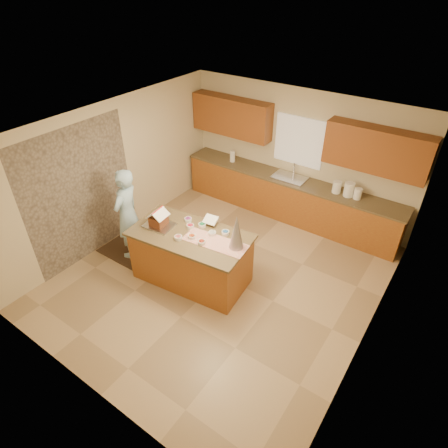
{
  "coord_description": "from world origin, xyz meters",
  "views": [
    {
      "loc": [
        2.91,
        -4.12,
        4.65
      ],
      "look_at": [
        -0.1,
        0.2,
        1.0
      ],
      "focal_mm": 30.43,
      "sensor_mm": 36.0,
      "label": 1
    }
  ],
  "objects": [
    {
      "name": "ceiling",
      "position": [
        0.0,
        0.0,
        2.7
      ],
      "size": [
        5.5,
        5.5,
        0.0
      ],
      "primitive_type": "plane",
      "color": "silver",
      "rests_on": "floor"
    },
    {
      "name": "window_curtain",
      "position": [
        0.0,
        2.72,
        1.65
      ],
      "size": [
        1.05,
        0.03,
        1.0
      ],
      "primitive_type": "cube",
      "color": "white",
      "rests_on": "wall_back"
    },
    {
      "name": "stone_accent",
      "position": [
        -2.48,
        -0.8,
        1.25
      ],
      "size": [
        0.0,
        2.5,
        2.5
      ],
      "primitive_type": "plane",
      "rotation": [
        1.57,
        0.0,
        1.57
      ],
      "color": "gray",
      "rests_on": "wall_left"
    },
    {
      "name": "floor",
      "position": [
        0.0,
        0.0,
        0.0
      ],
      "size": [
        5.5,
        5.5,
        0.0
      ],
      "primitive_type": "plane",
      "color": "tan",
      "rests_on": "ground"
    },
    {
      "name": "island_base",
      "position": [
        -0.42,
        -0.32,
        0.47
      ],
      "size": [
        2.0,
        1.16,
        0.93
      ],
      "primitive_type": "cube",
      "rotation": [
        0.0,
        0.0,
        0.11
      ],
      "color": "#96601F",
      "rests_on": "floor"
    },
    {
      "name": "gingerbread_house",
      "position": [
        -0.99,
        -0.44,
        1.11
      ],
      "size": [
        0.32,
        0.33,
        0.3
      ],
      "color": "maroon",
      "rests_on": "baking_tray"
    },
    {
      "name": "paper_towel",
      "position": [
        -1.43,
        2.45,
        1.05
      ],
      "size": [
        0.12,
        0.12,
        0.26
      ],
      "primitive_type": "cylinder",
      "color": "white",
      "rests_on": "back_counter_top"
    },
    {
      "name": "wall_front",
      "position": [
        0.0,
        -2.75,
        1.35
      ],
      "size": [
        5.5,
        5.5,
        0.0
      ],
      "primitive_type": "plane",
      "color": "beige",
      "rests_on": "floor"
    },
    {
      "name": "faucet",
      "position": [
        0.0,
        2.63,
        1.06
      ],
      "size": [
        0.03,
        0.03,
        0.28
      ],
      "primitive_type": "cylinder",
      "color": "silver",
      "rests_on": "back_counter_top"
    },
    {
      "name": "rug",
      "position": [
        -1.85,
        -0.42,
        0.01
      ],
      "size": [
        1.19,
        0.78,
        0.01
      ],
      "primitive_type": "cube",
      "color": "black",
      "rests_on": "floor"
    },
    {
      "name": "cookbook",
      "position": [
        -0.3,
        0.09,
        1.07
      ],
      "size": [
        0.25,
        0.21,
        0.1
      ],
      "primitive_type": "cube",
      "rotation": [
        -1.13,
        0.0,
        0.11
      ],
      "color": "white",
      "rests_on": "island_top"
    },
    {
      "name": "back_counter_base",
      "position": [
        0.0,
        2.45,
        0.44
      ],
      "size": [
        4.8,
        0.6,
        0.88
      ],
      "primitive_type": "cube",
      "color": "#96601F",
      "rests_on": "floor"
    },
    {
      "name": "boy",
      "position": [
        -1.8,
        -0.42,
        0.89
      ],
      "size": [
        0.57,
        0.73,
        1.76
      ],
      "primitive_type": "imported",
      "rotation": [
        0.0,
        0.0,
        -1.32
      ],
      "color": "#9BC3DC",
      "rests_on": "rug"
    },
    {
      "name": "tinsel_tree",
      "position": [
        0.4,
        -0.18,
        1.26
      ],
      "size": [
        0.26,
        0.26,
        0.58
      ],
      "primitive_type": "cone",
      "rotation": [
        0.0,
        0.0,
        0.11
      ],
      "color": "silver",
      "rests_on": "island_top"
    },
    {
      "name": "back_counter_top",
      "position": [
        0.0,
        2.45,
        0.9
      ],
      "size": [
        4.85,
        0.63,
        0.04
      ],
      "primitive_type": "cube",
      "color": "olive",
      "rests_on": "back_counter_base"
    },
    {
      "name": "sink",
      "position": [
        0.0,
        2.45,
        0.89
      ],
      "size": [
        0.7,
        0.45,
        0.12
      ],
      "primitive_type": "cube",
      "color": "silver",
      "rests_on": "back_counter_top"
    },
    {
      "name": "island_top",
      "position": [
        -0.42,
        -0.32,
        0.95
      ],
      "size": [
        2.09,
        1.25,
        0.04
      ],
      "primitive_type": "cube",
      "rotation": [
        0.0,
        0.0,
        0.11
      ],
      "color": "olive",
      "rests_on": "island_base"
    },
    {
      "name": "upper_cabinet_right",
      "position": [
        1.55,
        2.57,
        1.9
      ],
      "size": [
        1.85,
        0.35,
        0.8
      ],
      "primitive_type": "cube",
      "color": "brown",
      "rests_on": "wall_back"
    },
    {
      "name": "canister_a",
      "position": [
        1.01,
        2.45,
        1.04
      ],
      "size": [
        0.17,
        0.17,
        0.24
      ],
      "primitive_type": "cylinder",
      "color": "white",
      "rests_on": "back_counter_top"
    },
    {
      "name": "upper_cabinet_left",
      "position": [
        -1.55,
        2.57,
        1.9
      ],
      "size": [
        1.85,
        0.35,
        0.8
      ],
      "primitive_type": "cube",
      "color": "brown",
      "rests_on": "wall_back"
    },
    {
      "name": "wall_right",
      "position": [
        2.5,
        0.0,
        1.35
      ],
      "size": [
        5.5,
        5.5,
        0.0
      ],
      "primitive_type": "plane",
      "color": "beige",
      "rests_on": "floor"
    },
    {
      "name": "wall_back",
      "position": [
        0.0,
        2.75,
        1.35
      ],
      "size": [
        5.5,
        5.5,
        0.0
      ],
      "primitive_type": "plane",
      "color": "beige",
      "rests_on": "floor"
    },
    {
      "name": "canister_c",
      "position": [
        1.43,
        2.45,
        1.03
      ],
      "size": [
        0.15,
        0.15,
        0.21
      ],
      "primitive_type": "cylinder",
      "color": "white",
      "rests_on": "back_counter_top"
    },
    {
      "name": "table_runner",
      "position": [
        0.06,
        -0.27,
        0.98
      ],
      "size": [
        1.09,
        0.5,
        0.01
      ],
      "primitive_type": "cube",
      "rotation": [
        0.0,
        0.0,
        0.11
      ],
      "color": "#A81F0C",
      "rests_on": "island_top"
    },
    {
      "name": "canister_b",
      "position": [
        1.25,
        2.45,
        1.06
      ],
      "size": [
        0.19,
        0.19,
        0.28
      ],
      "primitive_type": "cylinder",
      "color": "white",
      "rests_on": "back_counter_top"
    },
    {
      "name": "baking_tray",
      "position": [
        -0.99,
        -0.44,
        0.99
      ],
      "size": [
        0.52,
        0.41,
        0.03
      ],
      "primitive_type": "cube",
      "rotation": [
        0.0,
        0.0,
        0.11
      ],
      "color": "silver",
      "rests_on": "island_top"
    },
    {
      "name": "candy_bowls",
      "position": [
        -0.31,
        -0.22,
        1.0
      ],
      "size": [
        0.87,
        0.67,
        0.06
      ],
      "color": "#EA2944",
      "rests_on": "island_top"
    },
    {
      "name": "wall_left",
      "position": [
        -2.5,
        0.0,
        1.35
      ],
      "size": [
        5.5,
        5.5,
        0.0
      ],
      "primitive_type": "plane",
      "color": "beige",
      "rests_on": "floor"
    }
  ]
}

